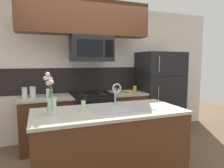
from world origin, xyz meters
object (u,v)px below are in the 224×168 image
object	(u,v)px
microwave	(91,49)
dish_soap_bottle	(83,106)
banana_bunch	(129,91)
flower_vase	(51,101)
coffee_tin	(135,89)
stove_range	(92,118)
refrigerator	(159,93)
storage_jar_medium	(33,92)
storage_jar_short	(49,92)
storage_jar_tall	(25,93)
sink_faucet	(116,91)

from	to	relation	value
microwave	dish_soap_bottle	size ratio (longest dim) A/B	4.51
banana_bunch	flower_vase	xyz separation A→B (m)	(-1.53, -1.17, 0.14)
microwave	coffee_tin	world-z (taller)	microwave
stove_range	flower_vase	world-z (taller)	flower_vase
refrigerator	storage_jar_medium	bearing A→B (deg)	179.83
refrigerator	storage_jar_short	bearing A→B (deg)	-178.96
flower_vase	storage_jar_short	bearing A→B (deg)	87.89
stove_range	refrigerator	distance (m)	1.52
refrigerator	stove_range	bearing A→B (deg)	-179.22
coffee_tin	dish_soap_bottle	size ratio (longest dim) A/B	0.67
refrigerator	banana_bunch	distance (m)	0.75
storage_jar_tall	flower_vase	size ratio (longest dim) A/B	0.37
banana_bunch	storage_jar_tall	bearing A→B (deg)	177.89
storage_jar_tall	storage_jar_short	xyz separation A→B (m)	(0.39, -0.03, -0.01)
stove_range	coffee_tin	size ratio (longest dim) A/B	8.45
stove_range	coffee_tin	world-z (taller)	coffee_tin
microwave	storage_jar_short	distance (m)	1.06
microwave	storage_jar_medium	xyz separation A→B (m)	(-1.01, 0.05, -0.74)
storage_jar_medium	dish_soap_bottle	world-z (taller)	storage_jar_medium
coffee_tin	sink_faucet	bearing A→B (deg)	-127.71
storage_jar_medium	flower_vase	bearing A→B (deg)	-80.08
microwave	storage_jar_short	bearing A→B (deg)	179.94
microwave	sink_faucet	size ratio (longest dim) A/B	2.43
storage_jar_short	refrigerator	bearing A→B (deg)	1.04
storage_jar_short	flower_vase	world-z (taller)	flower_vase
coffee_tin	dish_soap_bottle	world-z (taller)	dish_soap_bottle
banana_bunch	dish_soap_bottle	xyz separation A→B (m)	(-1.15, -1.14, 0.05)
storage_jar_medium	banana_bunch	xyz separation A→B (m)	(1.75, -0.09, -0.07)
stove_range	storage_jar_medium	world-z (taller)	storage_jar_medium
coffee_tin	flower_vase	size ratio (longest dim) A/B	0.23
refrigerator	storage_jar_medium	distance (m)	2.49
storage_jar_medium	coffee_tin	size ratio (longest dim) A/B	1.67
microwave	refrigerator	bearing A→B (deg)	1.59
refrigerator	storage_jar_medium	xyz separation A→B (m)	(-2.49, 0.01, 0.15)
storage_jar_medium	dish_soap_bottle	bearing A→B (deg)	-64.11
coffee_tin	sink_faucet	xyz separation A→B (m)	(-0.84, -1.08, 0.14)
refrigerator	banana_bunch	world-z (taller)	refrigerator
refrigerator	dish_soap_bottle	size ratio (longest dim) A/B	10.31
dish_soap_bottle	stove_range	bearing A→B (deg)	70.77
banana_bunch	storage_jar_short	bearing A→B (deg)	178.40
refrigerator	storage_jar_short	xyz separation A→B (m)	(-2.22, -0.04, 0.14)
coffee_tin	storage_jar_tall	bearing A→B (deg)	-178.82
storage_jar_tall	storage_jar_medium	xyz separation A→B (m)	(0.13, 0.02, 0.00)
stove_range	dish_soap_bottle	bearing A→B (deg)	-109.23
storage_jar_tall	storage_jar_short	size ratio (longest dim) A/B	1.08
storage_jar_medium	storage_jar_short	bearing A→B (deg)	-10.17
storage_jar_short	coffee_tin	distance (m)	1.67
storage_jar_tall	microwave	bearing A→B (deg)	-1.44
storage_jar_short	banana_bunch	distance (m)	1.48
storage_jar_medium	flower_vase	world-z (taller)	flower_vase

